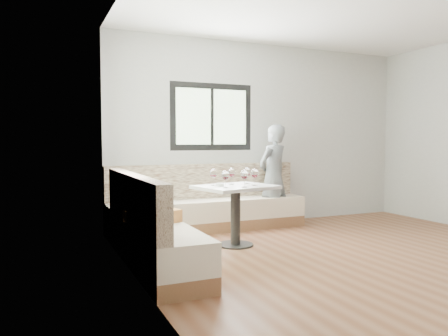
{
  "coord_description": "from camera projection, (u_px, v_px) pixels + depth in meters",
  "views": [
    {
      "loc": [
        -3.36,
        -3.57,
        1.29
      ],
      "look_at": [
        -1.2,
        1.35,
        0.96
      ],
      "focal_mm": 35.0,
      "sensor_mm": 36.0,
      "label": 1
    }
  ],
  "objects": [
    {
      "name": "wine_glass_d",
      "position": [
        231.0,
        173.0,
        5.47
      ],
      "size": [
        0.09,
        0.09,
        0.21
      ],
      "color": "white",
      "rests_on": "table"
    },
    {
      "name": "wine_glass_b",
      "position": [
        245.0,
        175.0,
        5.12
      ],
      "size": [
        0.09,
        0.09,
        0.21
      ],
      "color": "white",
      "rests_on": "table"
    },
    {
      "name": "wine_glass_c",
      "position": [
        255.0,
        174.0,
        5.34
      ],
      "size": [
        0.09,
        0.09,
        0.21
      ],
      "color": "white",
      "rests_on": "table"
    },
    {
      "name": "olive_ramekin",
      "position": [
        220.0,
        185.0,
        5.27
      ],
      "size": [
        0.09,
        0.09,
        0.04
      ],
      "color": "white",
      "rests_on": "table"
    },
    {
      "name": "wine_glass_f",
      "position": [
        214.0,
        174.0,
        5.34
      ],
      "size": [
        0.09,
        0.09,
        0.21
      ],
      "color": "white",
      "rests_on": "table"
    },
    {
      "name": "wine_glass_a",
      "position": [
        225.0,
        176.0,
        5.05
      ],
      "size": [
        0.09,
        0.09,
        0.21
      ],
      "color": "white",
      "rests_on": "table"
    },
    {
      "name": "person",
      "position": [
        273.0,
        175.0,
        6.61
      ],
      "size": [
        0.66,
        0.56,
        1.54
      ],
      "primitive_type": "imported",
      "rotation": [
        0.0,
        0.0,
        3.54
      ],
      "color": "slate",
      "rests_on": "ground"
    },
    {
      "name": "wine_glass_e",
      "position": [
        247.0,
        172.0,
        5.56
      ],
      "size": [
        0.09,
        0.09,
        0.21
      ],
      "color": "white",
      "rests_on": "table"
    },
    {
      "name": "room",
      "position": [
        368.0,
        130.0,
        4.64
      ],
      "size": [
        5.01,
        5.01,
        2.81
      ],
      "color": "brown",
      "rests_on": "ground"
    },
    {
      "name": "banquette",
      "position": [
        187.0,
        217.0,
        5.52
      ],
      "size": [
        2.93,
        2.8,
        0.95
      ],
      "color": "brown",
      "rests_on": "ground"
    },
    {
      "name": "table",
      "position": [
        235.0,
        201.0,
        5.36
      ],
      "size": [
        1.04,
        0.89,
        0.74
      ],
      "rotation": [
        0.0,
        0.0,
        0.23
      ],
      "color": "black",
      "rests_on": "ground"
    }
  ]
}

